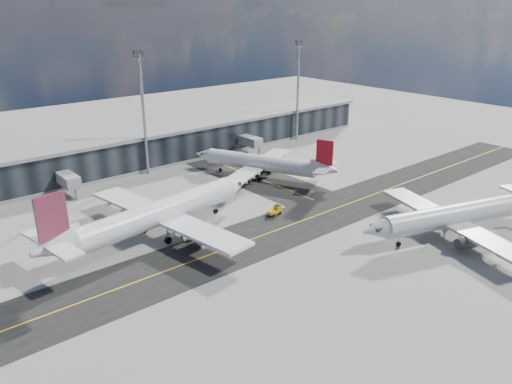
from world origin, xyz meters
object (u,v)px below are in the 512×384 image
Objects in this scene: airliner_redtail at (263,163)px; airliner_near at (459,215)px; service_van at (245,154)px; airliner_af at (156,214)px; baggage_tug at (275,210)px.

airliner_near is (5.98, -45.65, 0.28)m from airliner_redtail.
service_van is at bearing 39.68° from airliner_redtail.
airliner_redtail is at bearing -117.08° from service_van.
airliner_af is 15.08× the size of baggage_tug.
airliner_redtail is 6.55× the size of service_van.
airliner_near is at bearing -107.19° from airliner_redtail.
airliner_near is at bearing 42.89° from airliner_af.
airliner_near is 7.25× the size of service_van.
airliner_redtail is (35.05, 12.47, -0.80)m from airliner_af.
airliner_af is 1.16× the size of airliner_near.
airliner_af is 51.65m from service_van.
baggage_tug is 0.56× the size of service_van.
airliner_near reaches higher than baggage_tug.
airliner_af reaches higher than baggage_tug.
airliner_af reaches higher than airliner_near.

